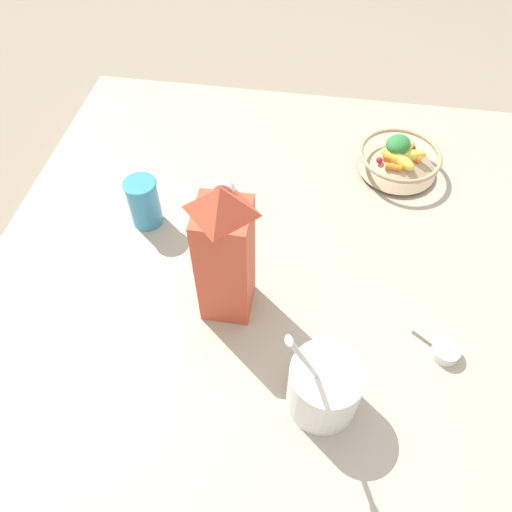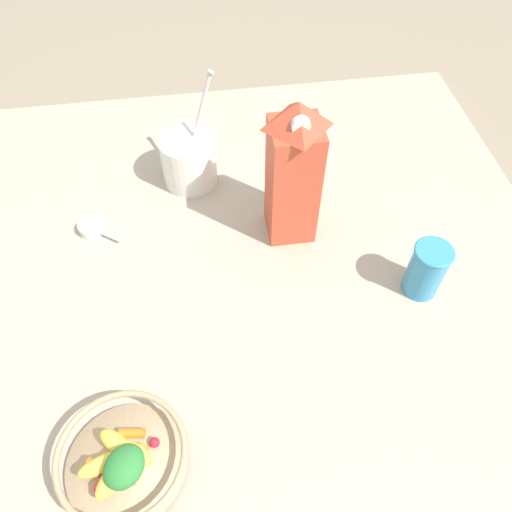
{
  "view_description": "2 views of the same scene",
  "coord_description": "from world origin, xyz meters",
  "px_view_note": "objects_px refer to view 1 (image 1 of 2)",
  "views": [
    {
      "loc": [
        -0.04,
        0.61,
        0.85
      ],
      "look_at": [
        0.05,
        0.03,
        0.11
      ],
      "focal_mm": 35.0,
      "sensor_mm": 36.0,
      "label": 1
    },
    {
      "loc": [
        -0.07,
        -0.55,
        0.82
      ],
      "look_at": [
        0.01,
        0.01,
        0.08
      ],
      "focal_mm": 35.0,
      "sensor_mm": 36.0,
      "label": 2
    }
  ],
  "objects_px": {
    "milk_carton": "(225,253)",
    "yogurt_tub": "(324,386)",
    "drinking_cup": "(144,201)",
    "fruit_bowl": "(399,159)"
  },
  "relations": [
    {
      "from": "yogurt_tub",
      "to": "drinking_cup",
      "type": "height_order",
      "value": "yogurt_tub"
    },
    {
      "from": "yogurt_tub",
      "to": "drinking_cup",
      "type": "distance_m",
      "value": 0.53
    },
    {
      "from": "milk_carton",
      "to": "yogurt_tub",
      "type": "xyz_separation_m",
      "value": [
        -0.19,
        0.17,
        -0.09
      ]
    },
    {
      "from": "drinking_cup",
      "to": "milk_carton",
      "type": "bearing_deg",
      "value": 139.64
    },
    {
      "from": "fruit_bowl",
      "to": "yogurt_tub",
      "type": "distance_m",
      "value": 0.61
    },
    {
      "from": "fruit_bowl",
      "to": "milk_carton",
      "type": "relative_size",
      "value": 0.62
    },
    {
      "from": "milk_carton",
      "to": "yogurt_tub",
      "type": "height_order",
      "value": "milk_carton"
    },
    {
      "from": "yogurt_tub",
      "to": "drinking_cup",
      "type": "relative_size",
      "value": 2.21
    },
    {
      "from": "yogurt_tub",
      "to": "milk_carton",
      "type": "bearing_deg",
      "value": -41.97
    },
    {
      "from": "milk_carton",
      "to": "yogurt_tub",
      "type": "relative_size",
      "value": 1.22
    }
  ]
}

